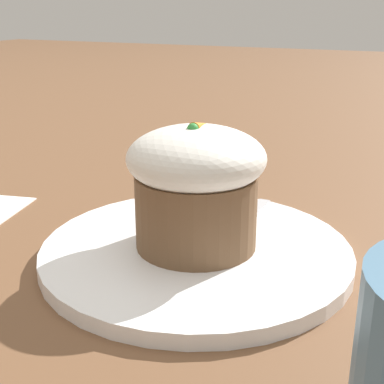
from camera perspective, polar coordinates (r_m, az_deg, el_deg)
The scene contains 4 objects.
ground_plane at distance 0.40m, azimuth 0.43°, elevation -7.08°, with size 4.00×4.00×0.00m, color brown.
dessert_plate at distance 0.40m, azimuth 0.43°, elevation -6.37°, with size 0.23×0.23×0.01m.
carrot_cake at distance 0.38m, azimuth 0.00°, elevation 0.74°, with size 0.10×0.10×0.09m.
spoon at distance 0.42m, azimuth 4.33°, elevation -4.03°, with size 0.11×0.03×0.01m.
Camera 1 is at (-0.33, -0.15, 0.18)m, focal length 50.00 mm.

